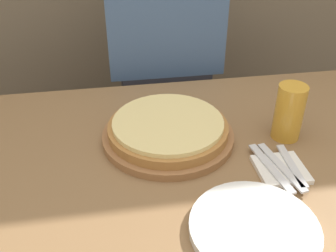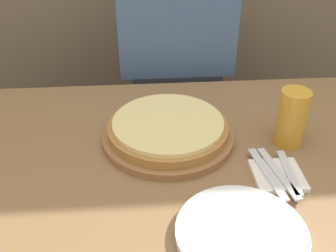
{
  "view_description": "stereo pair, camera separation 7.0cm",
  "coord_description": "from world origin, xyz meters",
  "px_view_note": "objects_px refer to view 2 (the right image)",
  "views": [
    {
      "loc": [
        -0.17,
        -0.71,
        1.34
      ],
      "look_at": [
        -0.03,
        0.1,
        0.8
      ],
      "focal_mm": 42.0,
      "sensor_mm": 36.0,
      "label": 1
    },
    {
      "loc": [
        -0.1,
        -0.72,
        1.34
      ],
      "look_at": [
        -0.03,
        0.1,
        0.8
      ],
      "focal_mm": 42.0,
      "sensor_mm": 36.0,
      "label": 2
    }
  ],
  "objects_px": {
    "pizza_on_board": "(168,131)",
    "dinner_plate": "(241,233)",
    "dinner_knife": "(278,173)",
    "beer_glass": "(292,116)",
    "spoon": "(289,172)",
    "diner_person": "(175,87)",
    "fork": "(267,173)"
  },
  "relations": [
    {
      "from": "diner_person",
      "to": "dinner_knife",
      "type": "bearing_deg",
      "value": -75.52
    },
    {
      "from": "pizza_on_board",
      "to": "fork",
      "type": "distance_m",
      "value": 0.27
    },
    {
      "from": "dinner_knife",
      "to": "spoon",
      "type": "distance_m",
      "value": 0.02
    },
    {
      "from": "beer_glass",
      "to": "fork",
      "type": "bearing_deg",
      "value": -124.6
    },
    {
      "from": "fork",
      "to": "spoon",
      "type": "bearing_deg",
      "value": 0.0
    },
    {
      "from": "spoon",
      "to": "diner_person",
      "type": "bearing_deg",
      "value": 106.5
    },
    {
      "from": "pizza_on_board",
      "to": "beer_glass",
      "type": "bearing_deg",
      "value": -6.82
    },
    {
      "from": "beer_glass",
      "to": "dinner_plate",
      "type": "height_order",
      "value": "beer_glass"
    },
    {
      "from": "pizza_on_board",
      "to": "spoon",
      "type": "xyz_separation_m",
      "value": [
        0.26,
        -0.17,
        -0.01
      ]
    },
    {
      "from": "beer_glass",
      "to": "pizza_on_board",
      "type": "bearing_deg",
      "value": 173.18
    },
    {
      "from": "fork",
      "to": "spoon",
      "type": "relative_size",
      "value": 1.18
    },
    {
      "from": "spoon",
      "to": "diner_person",
      "type": "distance_m",
      "value": 0.7
    },
    {
      "from": "spoon",
      "to": "beer_glass",
      "type": "bearing_deg",
      "value": 72.59
    },
    {
      "from": "spoon",
      "to": "diner_person",
      "type": "relative_size",
      "value": 0.12
    },
    {
      "from": "dinner_plate",
      "to": "dinner_knife",
      "type": "distance_m",
      "value": 0.2
    },
    {
      "from": "dinner_plate",
      "to": "beer_glass",
      "type": "bearing_deg",
      "value": 57.41
    },
    {
      "from": "diner_person",
      "to": "fork",
      "type": "bearing_deg",
      "value": -77.58
    },
    {
      "from": "dinner_plate",
      "to": "diner_person",
      "type": "bearing_deg",
      "value": 93.39
    },
    {
      "from": "dinner_knife",
      "to": "spoon",
      "type": "relative_size",
      "value": 1.17
    },
    {
      "from": "dinner_knife",
      "to": "diner_person",
      "type": "relative_size",
      "value": 0.14
    },
    {
      "from": "dinner_plate",
      "to": "diner_person",
      "type": "xyz_separation_m",
      "value": [
        -0.05,
        0.82,
        -0.12
      ]
    },
    {
      "from": "beer_glass",
      "to": "dinner_knife",
      "type": "height_order",
      "value": "beer_glass"
    },
    {
      "from": "pizza_on_board",
      "to": "dinner_plate",
      "type": "distance_m",
      "value": 0.35
    },
    {
      "from": "beer_glass",
      "to": "fork",
      "type": "height_order",
      "value": "beer_glass"
    },
    {
      "from": "pizza_on_board",
      "to": "fork",
      "type": "bearing_deg",
      "value": -38.92
    },
    {
      "from": "pizza_on_board",
      "to": "diner_person",
      "type": "relative_size",
      "value": 0.25
    },
    {
      "from": "dinner_knife",
      "to": "pizza_on_board",
      "type": "bearing_deg",
      "value": 144.2
    },
    {
      "from": "beer_glass",
      "to": "diner_person",
      "type": "bearing_deg",
      "value": 114.27
    },
    {
      "from": "beer_glass",
      "to": "spoon",
      "type": "xyz_separation_m",
      "value": [
        -0.04,
        -0.13,
        -0.06
      ]
    },
    {
      "from": "fork",
      "to": "pizza_on_board",
      "type": "bearing_deg",
      "value": 141.08
    },
    {
      "from": "dinner_knife",
      "to": "beer_glass",
      "type": "bearing_deg",
      "value": 63.36
    },
    {
      "from": "pizza_on_board",
      "to": "dinner_plate",
      "type": "relative_size",
      "value": 1.34
    }
  ]
}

